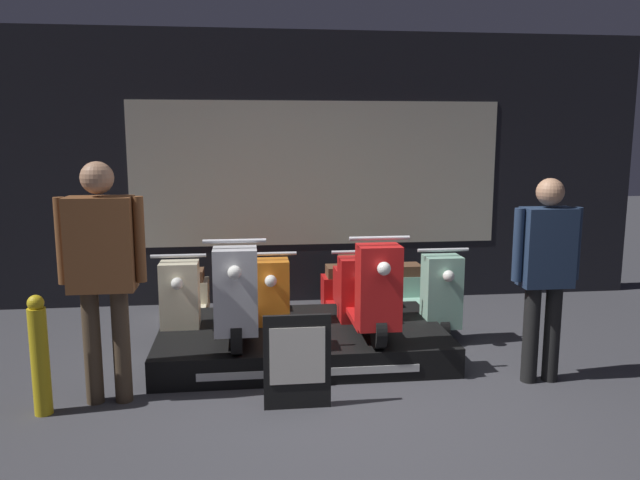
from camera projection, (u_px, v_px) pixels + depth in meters
ground_plane at (370, 418)px, 4.47m from camera, size 30.00×30.00×0.00m
shop_wall_back at (317, 169)px, 7.44m from camera, size 7.97×0.09×3.20m
display_platform at (302, 341)px, 5.77m from camera, size 2.59×1.53×0.26m
scooter_display_left at (237, 294)px, 5.54m from camera, size 0.50×1.66×0.94m
scooter_display_right at (366, 290)px, 5.68m from camera, size 0.50×1.66×0.94m
scooter_backrow_0 at (186, 301)px, 6.28m from camera, size 0.50×1.66×0.94m
scooter_backrow_1 at (268, 298)px, 6.38m from camera, size 0.50×1.66×0.94m
scooter_backrow_2 at (348, 296)px, 6.48m from camera, size 0.50×1.66×0.94m
scooter_backrow_3 at (425, 294)px, 6.58m from camera, size 0.50×1.66×0.94m
person_left_browsing at (102, 260)px, 4.57m from camera, size 0.63×0.26×1.82m
person_right_browsing at (546, 265)px, 5.00m from camera, size 0.57×0.23×1.67m
price_sign_board at (297, 362)px, 4.58m from camera, size 0.50×0.04×0.72m
street_bollard at (40, 356)px, 4.47m from camera, size 0.13×0.13×0.89m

